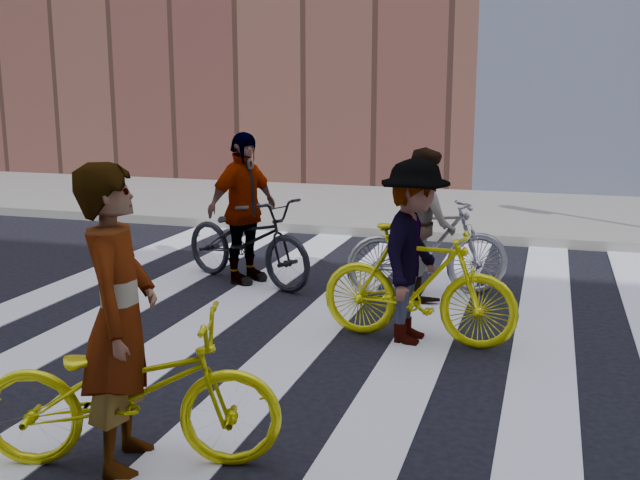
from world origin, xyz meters
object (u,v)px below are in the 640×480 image
at_px(bike_dark_rear, 247,240).
at_px(bike_yellow_left, 130,390).
at_px(rider_left, 119,318).
at_px(rider_right, 414,252).
at_px(rider_mid, 425,223).
at_px(bike_silver_mid, 429,248).
at_px(rider_rear, 243,209).
at_px(bike_yellow_right, 418,284).

bearing_deg(bike_dark_rear, bike_yellow_left, -144.09).
height_order(rider_left, rider_right, rider_left).
relative_size(rider_mid, rider_right, 0.98).
distance_m(bike_silver_mid, rider_rear, 2.29).
height_order(bike_silver_mid, rider_left, rider_left).
distance_m(bike_yellow_left, bike_dark_rear, 4.52).
bearing_deg(rider_mid, rider_rear, 66.70).
bearing_deg(bike_dark_rear, rider_left, -144.71).
xyz_separation_m(bike_dark_rear, rider_right, (2.31, -1.54, 0.33)).
bearing_deg(rider_left, rider_rear, -3.96).
bearing_deg(bike_yellow_left, rider_rear, -3.35).
height_order(bike_silver_mid, rider_mid, rider_mid).
bearing_deg(bike_silver_mid, bike_yellow_right, 161.32).
bearing_deg(bike_silver_mid, rider_mid, 65.71).
xyz_separation_m(bike_dark_rear, rider_mid, (2.16, 0.04, 0.32)).
distance_m(rider_mid, rider_right, 1.59).
height_order(bike_yellow_right, rider_rear, rider_rear).
bearing_deg(bike_silver_mid, bike_dark_rear, 66.70).
relative_size(bike_yellow_left, rider_rear, 1.03).
xyz_separation_m(bike_yellow_left, bike_dark_rear, (-1.04, 4.40, 0.03)).
relative_size(bike_yellow_left, bike_yellow_right, 1.02).
xyz_separation_m(bike_silver_mid, bike_yellow_right, (0.16, -1.58, -0.01)).
relative_size(bike_silver_mid, rider_left, 0.98).
bearing_deg(bike_silver_mid, bike_yellow_left, 140.95).
height_order(bike_yellow_right, rider_mid, rider_mid).
distance_m(bike_silver_mid, bike_dark_rear, 2.21).
distance_m(bike_yellow_right, rider_left, 3.20).
xyz_separation_m(bike_silver_mid, rider_rear, (-2.26, -0.04, 0.35)).
bearing_deg(bike_yellow_left, bike_yellow_right, -42.13).
bearing_deg(bike_yellow_right, rider_right, 94.91).
relative_size(rider_mid, rider_rear, 0.93).
height_order(bike_silver_mid, bike_yellow_right, bike_silver_mid).
bearing_deg(rider_mid, bike_dark_rear, 66.72).
relative_size(bike_yellow_left, rider_right, 1.10).
relative_size(bike_yellow_right, rider_mid, 1.09).
xyz_separation_m(bike_yellow_left, bike_yellow_right, (1.32, 2.86, 0.06)).
xyz_separation_m(rider_mid, rider_rear, (-2.21, -0.04, 0.07)).
distance_m(bike_silver_mid, bike_yellow_right, 1.59).
bearing_deg(bike_dark_rear, rider_rear, 112.60).
distance_m(rider_mid, rider_rear, 2.21).
bearing_deg(rider_left, rider_right, -42.13).
distance_m(bike_yellow_left, rider_left, 0.47).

